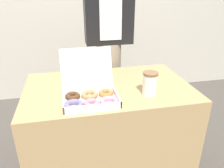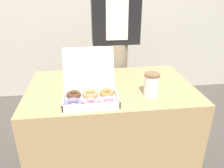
# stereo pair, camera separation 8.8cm
# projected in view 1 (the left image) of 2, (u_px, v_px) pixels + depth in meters

# --- Properties ---
(ground_plane) EXTENTS (14.00, 14.00, 0.00)m
(ground_plane) POSITION_uv_depth(u_px,v_px,m) (109.00, 166.00, 1.76)
(ground_plane) COLOR #4C4742
(table) EXTENTS (1.10, 0.68, 0.72)m
(table) POSITION_uv_depth(u_px,v_px,m) (109.00, 130.00, 1.62)
(table) COLOR tan
(table) RESTS_ON ground_plane
(donut_box) EXTENTS (0.34, 0.34, 0.27)m
(donut_box) POSITION_uv_depth(u_px,v_px,m) (90.00, 94.00, 1.27)
(donut_box) COLOR white
(donut_box) RESTS_ON table
(coffee_cup) EXTENTS (0.09, 0.09, 0.14)m
(coffee_cup) POSITION_uv_depth(u_px,v_px,m) (150.00, 83.00, 1.33)
(coffee_cup) COLOR white
(coffee_cup) RESTS_ON table
(person_customer) EXTENTS (0.39, 0.22, 1.67)m
(person_customer) POSITION_uv_depth(u_px,v_px,m) (109.00, 39.00, 1.85)
(person_customer) COLOR gray
(person_customer) RESTS_ON ground_plane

